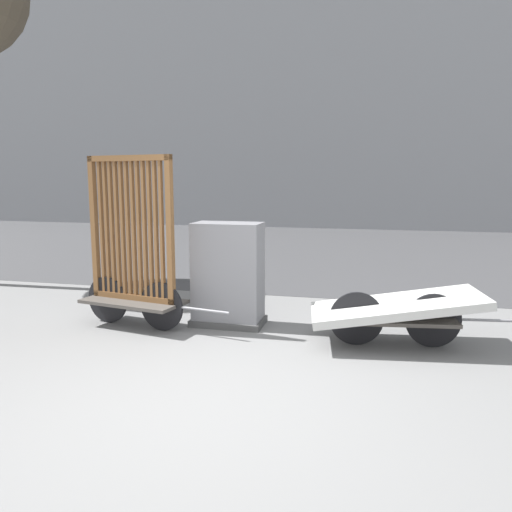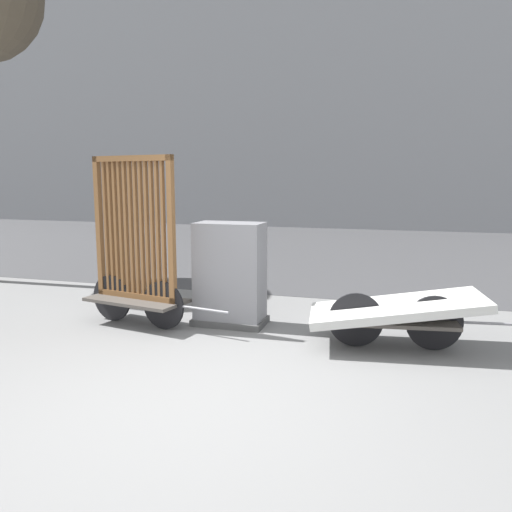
# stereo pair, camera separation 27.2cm
# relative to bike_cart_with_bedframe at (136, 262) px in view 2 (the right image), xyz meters

# --- Properties ---
(ground_plane) EXTENTS (60.00, 60.00, 0.00)m
(ground_plane) POSITION_rel_bike_cart_with_bedframe_xyz_m (1.56, -1.87, -0.80)
(ground_plane) COLOR slate
(road_strip) EXTENTS (56.00, 10.91, 0.01)m
(road_strip) POSITION_rel_bike_cart_with_bedframe_xyz_m (1.56, 7.47, -0.80)
(road_strip) COLOR #424244
(road_strip) RESTS_ON ground_plane
(building_facade) EXTENTS (48.00, 4.00, 14.13)m
(building_facade) POSITION_rel_bike_cart_with_bedframe_xyz_m (1.56, 14.93, 6.26)
(building_facade) COLOR gray
(building_facade) RESTS_ON ground_plane
(bike_cart_with_bedframe) EXTENTS (2.01, 0.81, 2.10)m
(bike_cart_with_bedframe) POSITION_rel_bike_cart_with_bedframe_xyz_m (0.00, 0.00, 0.00)
(bike_cart_with_bedframe) COLOR #4C4742
(bike_cart_with_bedframe) RESTS_ON ground_plane
(bike_cart_with_mattress) EXTENTS (2.28, 1.12, 0.62)m
(bike_cart_with_mattress) POSITION_rel_bike_cart_with_bedframe_xyz_m (3.12, 0.00, -0.39)
(bike_cart_with_mattress) COLOR #4C4742
(bike_cart_with_mattress) RESTS_ON ground_plane
(utility_cabinet) EXTENTS (0.90, 0.53, 1.29)m
(utility_cabinet) POSITION_rel_bike_cart_with_bedframe_xyz_m (1.11, 0.35, -0.20)
(utility_cabinet) COLOR #4C4C4C
(utility_cabinet) RESTS_ON ground_plane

